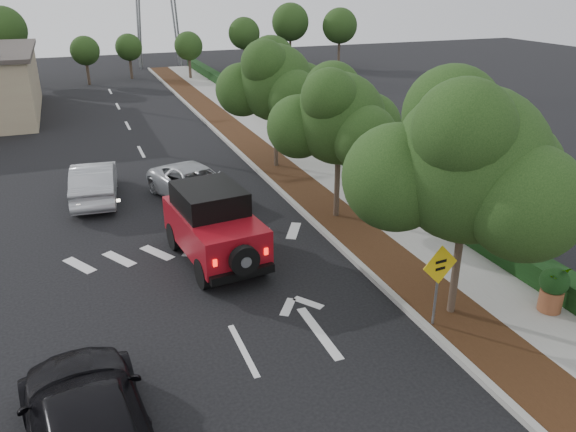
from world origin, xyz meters
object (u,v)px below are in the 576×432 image
silver_suv_ahead (196,185)px  speed_hump_sign (439,275)px  red_jeep (212,223)px  black_suv_oncoming (88,427)px

silver_suv_ahead → speed_hump_sign: 11.62m
red_jeep → speed_hump_sign: size_ratio=2.13×
black_suv_oncoming → speed_hump_sign: size_ratio=2.45×
speed_hump_sign → red_jeep: bearing=120.7°
red_jeep → silver_suv_ahead: 5.19m
silver_suv_ahead → speed_hump_sign: speed_hump_sign is taller
red_jeep → speed_hump_sign: 7.26m
black_suv_oncoming → speed_hump_sign: bearing=-176.2°
red_jeep → silver_suv_ahead: (0.60, 5.13, -0.52)m
speed_hump_sign → silver_suv_ahead: bearing=103.1°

